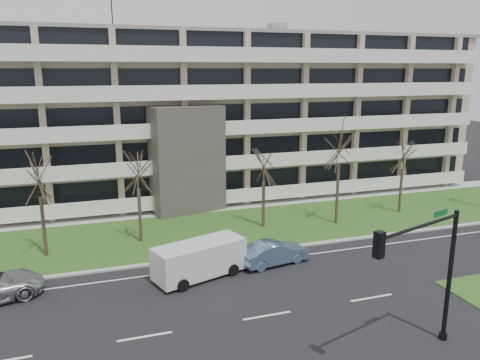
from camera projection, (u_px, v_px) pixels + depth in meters
name	position (u px, v px, depth m)	size (l,w,h in m)	color
ground	(267.00, 316.00, 23.20)	(160.00, 160.00, 0.00)	black
grass_verge	(204.00, 231.00, 35.21)	(90.00, 10.00, 0.06)	#2B4F1A
curb	(222.00, 255.00, 30.58)	(90.00, 0.35, 0.12)	#B2B2AD
sidewalk	(189.00, 211.00, 40.29)	(90.00, 2.00, 0.08)	#B2B2AD
lane_edge_line	(229.00, 265.00, 29.21)	(90.00, 0.12, 0.01)	white
apartment_building	(172.00, 115.00, 44.85)	(60.50, 15.10, 18.75)	#B4A88C
blue_sedan	(274.00, 253.00, 29.26)	(1.56, 4.46, 1.47)	#6588B0
white_van	(200.00, 256.00, 27.31)	(5.78, 3.60, 2.11)	silver
traffic_signal	(428.00, 264.00, 19.26)	(5.24, 1.90, 6.32)	black
tree_2	(38.00, 173.00, 29.31)	(3.58, 3.58, 7.17)	#382B21
tree_3	(137.00, 167.00, 31.96)	(3.47, 3.47, 6.95)	#382B21
tree_4	(264.00, 162.00, 35.09)	(3.29, 3.29, 6.58)	#382B21
tree_5	(340.00, 141.00, 35.54)	(4.22, 4.22, 8.45)	#382B21
tree_6	(404.00, 152.00, 38.72)	(3.40, 3.40, 6.79)	#382B21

